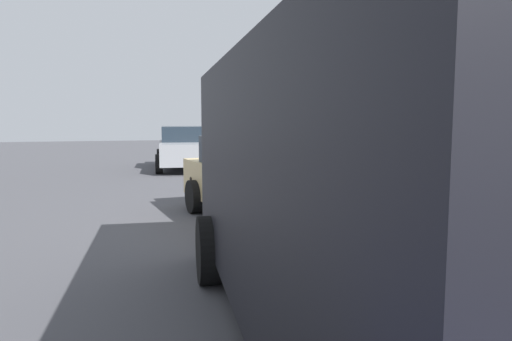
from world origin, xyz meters
name	(u,v)px	position (x,y,z in m)	size (l,w,h in m)	color
ground_plane	(273,224)	(0.00, 0.00, 0.00)	(60.00, 60.00, 0.00)	#47474C
art_car_decorated	(271,181)	(0.09, 0.01, 0.71)	(4.80, 2.54, 1.64)	#D8BC7F
parked_van_behind_right	(363,184)	(-4.22, 0.61, 1.26)	(5.42, 2.54, 2.25)	black
parked_sedan_row_back_center	(186,148)	(9.03, 0.32, 0.71)	(4.30, 2.24, 1.44)	gray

